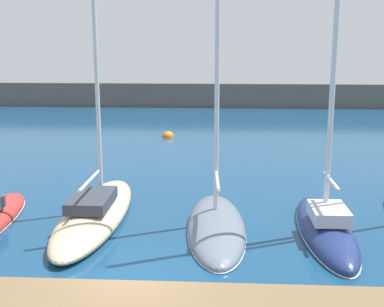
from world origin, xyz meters
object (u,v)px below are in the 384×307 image
object	(u,v)px
sailboat_sand_third	(95,210)
mooring_buoy_orange	(168,137)
sailboat_navy_fifth	(326,223)
sailboat_slate_fourth	(216,224)

from	to	relation	value
sailboat_sand_third	mooring_buoy_orange	bearing A→B (deg)	-3.05
sailboat_navy_fifth	sailboat_slate_fourth	bearing A→B (deg)	86.11
mooring_buoy_orange	sailboat_sand_third	bearing A→B (deg)	-93.29
sailboat_navy_fifth	mooring_buoy_orange	size ratio (longest dim) A/B	18.84
sailboat_sand_third	sailboat_navy_fifth	size ratio (longest dim) A/B	0.99
sailboat_sand_third	sailboat_slate_fourth	distance (m)	4.52
sailboat_slate_fourth	sailboat_navy_fifth	world-z (taller)	sailboat_navy_fifth
sailboat_sand_third	sailboat_slate_fourth	xyz separation A→B (m)	(4.46, -0.70, -0.20)
sailboat_slate_fourth	sailboat_navy_fifth	xyz separation A→B (m)	(3.74, -0.22, 0.19)
sailboat_sand_third	sailboat_slate_fourth	size ratio (longest dim) A/B	1.13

